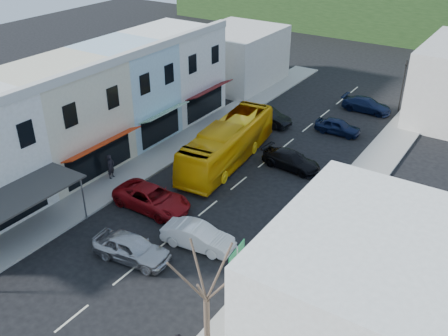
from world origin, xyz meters
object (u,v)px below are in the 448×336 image
(pedestrian_left, at_px, (111,168))
(direction_sign, at_px, (236,277))
(car_silver, at_px, (132,249))
(street_tree, at_px, (206,300))
(bus, at_px, (228,144))
(car_red, at_px, (152,199))
(traffic_signal, at_px, (403,86))
(car_white, at_px, (198,237))

(pedestrian_left, relative_size, direction_sign, 0.45)
(car_silver, height_order, street_tree, street_tree)
(bus, xyz_separation_m, car_red, (-0.64, -8.40, -0.85))
(car_silver, bearing_deg, direction_sign, -95.88)
(car_red, relative_size, pedestrian_left, 2.71)
(street_tree, height_order, traffic_signal, street_tree)
(street_tree, bearing_deg, car_silver, 155.75)
(bus, bearing_deg, car_red, -100.48)
(car_silver, distance_m, traffic_signal, 32.00)
(car_white, xyz_separation_m, car_red, (-5.06, 1.74, 0.00))
(car_white, distance_m, car_red, 5.35)
(car_silver, distance_m, car_red, 5.43)
(car_silver, distance_m, direction_sign, 7.13)
(bus, distance_m, car_red, 8.47)
(car_red, bearing_deg, traffic_signal, -18.09)
(direction_sign, bearing_deg, street_tree, -84.44)
(bus, distance_m, street_tree, 19.43)
(pedestrian_left, xyz_separation_m, traffic_signal, (14.04, 25.16, 1.56))
(car_white, distance_m, direction_sign, 5.49)
(bus, relative_size, traffic_signal, 2.27)
(direction_sign, relative_size, street_tree, 0.52)
(pedestrian_left, relative_size, traffic_signal, 0.33)
(car_silver, bearing_deg, car_white, -46.72)
(car_silver, relative_size, direction_sign, 1.17)
(car_silver, distance_m, pedestrian_left, 9.78)
(pedestrian_left, xyz_separation_m, street_tree, (15.41, -9.65, 2.63))
(bus, relative_size, pedestrian_left, 6.82)
(car_red, height_order, direction_sign, direction_sign)
(bus, relative_size, car_silver, 2.64)
(direction_sign, xyz_separation_m, traffic_signal, (-0.60, 31.13, 0.68))
(pedestrian_left, bearing_deg, car_white, -114.55)
(car_white, xyz_separation_m, street_tree, (5.27, -6.57, 2.93))
(pedestrian_left, bearing_deg, traffic_signal, -36.83)
(bus, distance_m, pedestrian_left, 9.10)
(pedestrian_left, distance_m, street_tree, 18.36)
(car_red, xyz_separation_m, traffic_signal, (8.97, 26.49, 1.86))
(car_silver, height_order, car_red, same)
(car_white, xyz_separation_m, traffic_signal, (3.91, 28.24, 1.86))
(direction_sign, bearing_deg, car_silver, 175.11)
(bus, bearing_deg, car_white, -72.58)
(car_silver, distance_m, street_tree, 9.04)
(car_red, distance_m, street_tree, 13.58)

